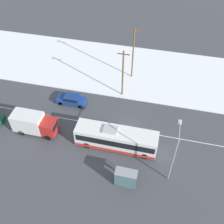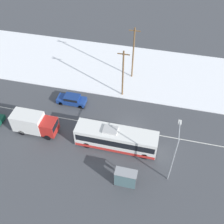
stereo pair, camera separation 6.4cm
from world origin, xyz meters
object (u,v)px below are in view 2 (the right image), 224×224
(bus_shelter, at_px, (125,178))
(streetlamp, at_px, (175,151))
(utility_pole_roadside, at_px, (123,74))
(utility_pole_snowlot, at_px, (133,53))
(city_bus, at_px, (116,138))
(pedestrian_at_stop, at_px, (121,170))
(box_truck, at_px, (34,123))
(sedan_car, at_px, (72,99))

(bus_shelter, height_order, streetlamp, streetlamp)
(streetlamp, bearing_deg, utility_pole_roadside, 122.96)
(utility_pole_snowlot, bearing_deg, bus_shelter, -81.86)
(city_bus, relative_size, pedestrian_at_stop, 6.69)
(streetlamp, relative_size, utility_pole_snowlot, 0.82)
(pedestrian_at_stop, bearing_deg, city_bus, 110.34)
(city_bus, bearing_deg, bus_shelter, -67.19)
(box_truck, height_order, utility_pole_snowlot, utility_pole_snowlot)
(pedestrian_at_stop, relative_size, streetlamp, 0.21)
(sedan_car, height_order, bus_shelter, bus_shelter)
(sedan_car, height_order, pedestrian_at_stop, pedestrian_at_stop)
(city_bus, height_order, bus_shelter, city_bus)
(box_truck, bearing_deg, sedan_car, 65.40)
(bus_shelter, distance_m, utility_pole_snowlot, 21.07)
(utility_pole_roadside, distance_m, utility_pole_snowlot, 5.07)
(city_bus, height_order, box_truck, city_bus)
(pedestrian_at_stop, distance_m, bus_shelter, 1.61)
(box_truck, xyz_separation_m, streetlamp, (18.62, -2.73, 3.11))
(bus_shelter, xyz_separation_m, utility_pole_roadside, (-3.60, 15.63, 2.58))
(sedan_car, distance_m, utility_pole_roadside, 8.77)
(box_truck, relative_size, bus_shelter, 2.38)
(box_truck, relative_size, streetlamp, 0.80)
(sedan_car, height_order, utility_pole_roadside, utility_pole_roadside)
(box_truck, relative_size, pedestrian_at_stop, 3.82)
(pedestrian_at_stop, relative_size, utility_pole_snowlot, 0.17)
(box_truck, distance_m, sedan_car, 7.31)
(city_bus, distance_m, bus_shelter, 5.89)
(box_truck, height_order, bus_shelter, box_truck)
(sedan_car, distance_m, bus_shelter, 16.09)
(box_truck, bearing_deg, city_bus, 0.43)
(sedan_car, bearing_deg, bus_shelter, 132.03)
(box_truck, distance_m, pedestrian_at_stop, 13.69)
(sedan_car, distance_m, pedestrian_at_stop, 14.65)
(city_bus, relative_size, utility_pole_snowlot, 1.16)
(city_bus, height_order, sedan_car, city_bus)
(streetlamp, bearing_deg, utility_pole_snowlot, 113.39)
(city_bus, distance_m, utility_pole_snowlot, 15.55)
(sedan_car, bearing_deg, streetlamp, 149.14)
(pedestrian_at_stop, relative_size, utility_pole_roadside, 0.20)
(streetlamp, distance_m, utility_pole_snowlot, 19.63)
(box_truck, bearing_deg, pedestrian_at_stop, -17.40)
(pedestrian_at_stop, bearing_deg, streetlamp, 13.70)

